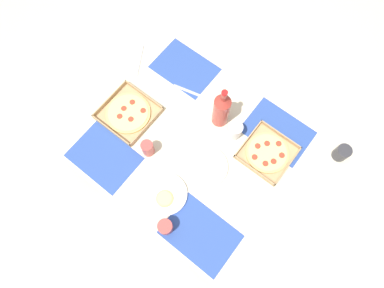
# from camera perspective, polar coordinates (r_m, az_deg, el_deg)

# --- Properties ---
(ground_plane) EXTENTS (6.00, 6.00, 0.00)m
(ground_plane) POSITION_cam_1_polar(r_m,az_deg,el_deg) (2.58, 0.00, -5.69)
(ground_plane) COLOR beige
(dining_table) EXTENTS (1.47, 1.00, 0.77)m
(dining_table) POSITION_cam_1_polar(r_m,az_deg,el_deg) (1.94, 0.00, -1.08)
(dining_table) COLOR #3F3328
(dining_table) RESTS_ON ground_plane
(placemat_near_left) EXTENTS (0.36, 0.26, 0.00)m
(placemat_near_left) POSITION_cam_1_polar(r_m,az_deg,el_deg) (1.93, 14.34, 2.10)
(placemat_near_left) COLOR #2D4C9E
(placemat_near_left) RESTS_ON dining_table
(placemat_near_right) EXTENTS (0.36, 0.26, 0.00)m
(placemat_near_right) POSITION_cam_1_polar(r_m,az_deg,el_deg) (2.05, -1.23, 12.78)
(placemat_near_right) COLOR #2D4C9E
(placemat_near_right) RESTS_ON dining_table
(placemat_far_left) EXTENTS (0.36, 0.26, 0.00)m
(placemat_far_left) POSITION_cam_1_polar(r_m,az_deg,el_deg) (1.74, 1.46, -15.09)
(placemat_far_left) COLOR #2D4C9E
(placemat_far_left) RESTS_ON dining_table
(placemat_far_right) EXTENTS (0.36, 0.26, 0.00)m
(placemat_far_right) POSITION_cam_1_polar(r_m,az_deg,el_deg) (1.88, -14.72, -2.14)
(placemat_far_right) COLOR #2D4C9E
(placemat_far_right) RESTS_ON dining_table
(pizza_box_corner_right) EXTENTS (0.29, 0.29, 0.04)m
(pizza_box_corner_right) POSITION_cam_1_polar(r_m,az_deg,el_deg) (1.93, -10.78, 5.17)
(pizza_box_corner_right) COLOR tan
(pizza_box_corner_right) RESTS_ON dining_table
(pizza_box_center) EXTENTS (0.26, 0.26, 0.04)m
(pizza_box_center) POSITION_cam_1_polar(r_m,az_deg,el_deg) (1.86, 12.67, -1.47)
(pizza_box_center) COLOR tan
(pizza_box_center) RESTS_ON dining_table
(plate_near_left) EXTENTS (0.22, 0.22, 0.03)m
(plate_near_left) POSITION_cam_1_polar(r_m,az_deg,el_deg) (1.76, -4.46, -8.54)
(plate_near_left) COLOR white
(plate_near_left) RESTS_ON dining_table
(plate_near_right) EXTENTS (0.23, 0.23, 0.02)m
(plate_near_right) POSITION_cam_1_polar(r_m,az_deg,el_deg) (1.79, 2.36, -3.88)
(plate_near_right) COLOR white
(plate_near_right) RESTS_ON dining_table
(soda_bottle) EXTENTS (0.09, 0.09, 0.32)m
(soda_bottle) POSITION_cam_1_polar(r_m,az_deg,el_deg) (1.78, 5.02, 5.86)
(soda_bottle) COLOR #B2382D
(soda_bottle) RESTS_ON dining_table
(cup_red) EXTENTS (0.08, 0.08, 0.10)m
(cup_red) POSITION_cam_1_polar(r_m,az_deg,el_deg) (1.83, 7.30, 2.29)
(cup_red) COLOR silver
(cup_red) RESTS_ON dining_table
(cup_clear_left) EXTENTS (0.06, 0.06, 0.10)m
(cup_clear_left) POSITION_cam_1_polar(r_m,az_deg,el_deg) (1.79, -7.55, -0.71)
(cup_clear_left) COLOR #BF4742
(cup_clear_left) RESTS_ON dining_table
(cup_clear_right) EXTENTS (0.07, 0.07, 0.09)m
(cup_clear_right) POSITION_cam_1_polar(r_m,az_deg,el_deg) (1.70, -4.56, -13.88)
(cup_clear_right) COLOR #BF4742
(cup_clear_right) RESTS_ON dining_table
(cup_spare) EXTENTS (0.08, 0.08, 0.09)m
(cup_spare) POSITION_cam_1_polar(r_m,az_deg,el_deg) (1.95, 24.10, -1.38)
(cup_spare) COLOR #333338
(cup_spare) RESTS_ON dining_table
(knife_by_far_left) EXTENTS (0.12, 0.19, 0.00)m
(knife_by_far_left) POSITION_cam_1_polar(r_m,az_deg,el_deg) (2.10, -8.95, 13.91)
(knife_by_far_left) COLOR #B7B7BC
(knife_by_far_left) RESTS_ON dining_table
(fork_by_far_right) EXTENTS (0.19, 0.06, 0.00)m
(fork_by_far_right) POSITION_cam_1_polar(r_m,az_deg,el_deg) (1.97, -0.61, 8.96)
(fork_by_far_right) COLOR #B7B7BC
(fork_by_far_right) RESTS_ON dining_table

